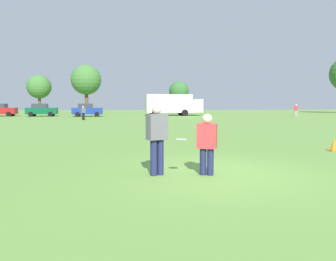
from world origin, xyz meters
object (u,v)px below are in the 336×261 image
bystander_field_marshal (296,109)px  box_truck (173,104)px  parked_car_mid_left (0,110)px  frisbee (181,139)px  parked_car_center (42,110)px  traffic_cone (334,145)px  bystander_sideline_watcher (83,112)px  player_thrower (157,135)px  parked_car_mid_right (87,110)px  player_defender (207,141)px

bystander_field_marshal → box_truck: bearing=166.3°
parked_car_mid_left → frisbee: bearing=-63.3°
parked_car_mid_left → parked_car_center: 6.09m
frisbee → traffic_cone: 7.15m
parked_car_center → bystander_sideline_watcher: size_ratio=2.84×
player_thrower → parked_car_mid_right: (-7.21, 37.99, -0.05)m
parked_car_mid_left → bystander_field_marshal: size_ratio=2.49×
box_truck → bystander_field_marshal: 17.80m
traffic_cone → parked_car_mid_right: parked_car_mid_right is taller
box_truck → player_defender: bearing=-95.6°
player_thrower → bystander_sideline_watcher: size_ratio=1.14×
parked_car_mid_left → player_defender: bearing=-62.5°
parked_car_mid_right → player_thrower: bearing=-79.3°
player_defender → bystander_field_marshal: 41.43m
parked_car_mid_right → bystander_field_marshal: bearing=-4.8°
player_defender → parked_car_center: parked_car_center is taller
player_thrower → frisbee: player_thrower is taller
parked_car_mid_right → traffic_cone: bearing=-68.1°
player_thrower → parked_car_center: parked_car_center is taller
parked_car_mid_right → bystander_field_marshal: (29.63, -2.50, 0.06)m
player_defender → box_truck: (3.92, 39.80, 0.92)m
box_truck → bystander_field_marshal: bearing=-13.7°
player_defender → bystander_sideline_watcher: 29.00m
player_thrower → bystander_sideline_watcher: (-6.16, 27.95, -0.12)m
frisbee → box_truck: bearing=83.5°
player_thrower → parked_car_mid_left: parked_car_mid_left is taller
player_defender → bystander_sideline_watcher: bystander_sideline_watcher is taller
player_defender → bystander_sideline_watcher: size_ratio=0.98×
parked_car_mid_left → parked_car_center: bearing=-9.3°
frisbee → traffic_cone: frisbee is taller
frisbee → bystander_field_marshal: (21.86, 35.69, 0.08)m
box_truck → bystander_sideline_watcher: size_ratio=5.68×
player_thrower → parked_car_mid_right: size_ratio=0.40×
parked_car_mid_left → bystander_field_marshal: 42.51m
frisbee → parked_car_center: bearing=110.0°
player_defender → parked_car_mid_left: size_ratio=0.35×
bystander_field_marshal → parked_car_mid_right: bearing=175.2°
parked_car_center → traffic_cone: bearing=-60.3°
player_defender → player_thrower: bearing=175.0°
parked_car_mid_left → box_truck: box_truck is taller
traffic_cone → parked_car_center: bearing=119.7°
player_defender → parked_car_mid_right: bearing=102.5°
frisbee → player_thrower: bearing=159.7°
parked_car_mid_right → box_truck: size_ratio=0.50×
traffic_cone → box_truck: 36.49m
traffic_cone → bystander_field_marshal: size_ratio=0.28×
player_thrower → parked_car_center: bearing=109.3°
parked_car_mid_right → bystander_sideline_watcher: parked_car_mid_right is taller
traffic_cone → box_truck: (-1.64, 36.42, 1.52)m
parked_car_center → player_thrower: bearing=-70.7°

